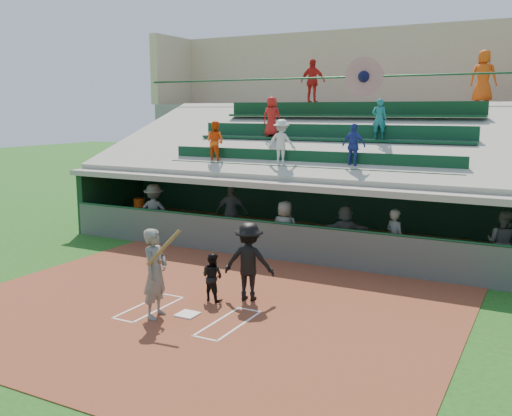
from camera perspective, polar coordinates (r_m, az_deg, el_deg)
The scene contains 21 objects.
ground at distance 12.53m, azimuth -6.86°, elevation -10.66°, with size 100.00×100.00×0.00m, color #1A4D15.
dirt_slab at distance 12.91m, azimuth -5.58°, elevation -9.95°, with size 11.00×9.00×0.02m, color brown.
home_plate at distance 12.52m, azimuth -6.86°, elevation -10.51°, with size 0.43×0.43×0.03m, color white.
batters_box_chalk at distance 12.52m, azimuth -6.86°, elevation -10.56°, with size 2.65×1.85×0.01m.
dugout_floor at distance 18.23m, azimuth 5.30°, elevation -4.02°, with size 16.00×3.50×0.04m, color gray.
concourse_slab at distance 24.17m, azimuth 11.57°, elevation 4.72°, with size 20.00×3.00×4.60m, color gray.
grandstand at distance 21.33m, azimuth 9.27°, elevation 4.03°, with size 20.40×10.40×7.80m.
batter_at_plate at distance 12.22m, azimuth -10.03°, elevation -6.42°, with size 0.90×0.79×1.95m.
catcher at distance 13.22m, azimuth -4.39°, elevation -6.87°, with size 0.54×0.42×1.11m, color black.
home_umpire at distance 13.15m, azimuth -0.72°, elevation -5.36°, with size 1.17×0.67×1.81m, color black.
dugout_bench at distance 19.12m, azimuth 7.37°, elevation -2.57°, with size 16.58×0.50×0.50m, color olive.
white_table at distance 21.22m, azimuth -11.60°, elevation -1.12°, with size 0.85×0.64×0.74m, color white.
water_cooler at distance 21.15m, azimuth -11.59°, elevation 0.41°, with size 0.40×0.40×0.40m, color #DC4A0C.
dugout_player_a at distance 19.56m, azimuth -10.14°, elevation -0.34°, with size 1.20×0.69×1.86m, color #50534E.
dugout_player_b at distance 19.13m, azimuth -2.43°, elevation -0.41°, with size 1.09×0.45×1.86m, color #575A55.
dugout_player_c at distance 16.77m, azimuth 2.89°, elevation -2.16°, with size 0.83×0.54×1.70m, color #51544F.
dugout_player_d at distance 17.01m, azimuth 8.90°, elevation -2.33°, with size 1.45×0.46×1.56m, color #5E615C.
dugout_player_e at distance 16.12m, azimuth 13.70°, elevation -3.00°, with size 0.60×0.40×1.66m, color #5D605A.
dugout_player_f at distance 16.29m, azimuth 23.44°, elevation -3.23°, with size 0.85×0.66×1.75m, color #565954.
concourse_staff_a at distance 24.48m, azimuth 5.70°, elevation 12.49°, with size 1.08×0.45×1.84m, color red.
concourse_staff_b at distance 22.89m, azimuth 21.79°, elevation 12.12°, with size 0.93×0.61×1.91m, color #D94A0C.
Camera 1 is at (6.74, -9.62, 4.37)m, focal length 40.00 mm.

